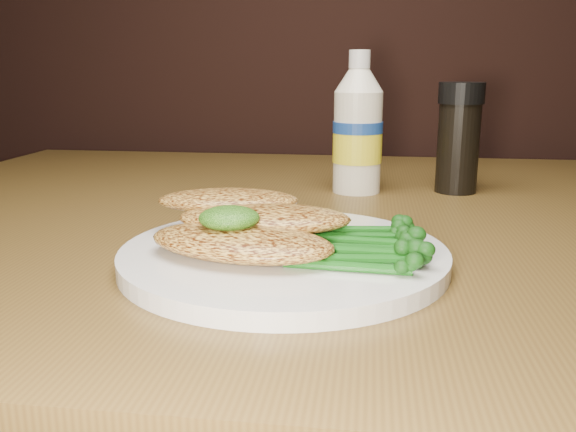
# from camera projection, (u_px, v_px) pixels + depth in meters

# --- Properties ---
(plate) EXTENTS (0.25, 0.25, 0.01)m
(plate) POSITION_uv_depth(u_px,v_px,m) (284.00, 256.00, 0.47)
(plate) COLOR white
(plate) RESTS_ON dining_table
(chicken_front) EXTENTS (0.15, 0.10, 0.02)m
(chicken_front) POSITION_uv_depth(u_px,v_px,m) (241.00, 242.00, 0.44)
(chicken_front) COLOR gold
(chicken_front) RESTS_ON plate
(chicken_mid) EXTENTS (0.14, 0.08, 0.02)m
(chicken_mid) POSITION_uv_depth(u_px,v_px,m) (264.00, 218.00, 0.47)
(chicken_mid) COLOR gold
(chicken_mid) RESTS_ON plate
(chicken_back) EXTENTS (0.12, 0.07, 0.02)m
(chicken_back) POSITION_uv_depth(u_px,v_px,m) (228.00, 200.00, 0.51)
(chicken_back) COLOR gold
(chicken_back) RESTS_ON plate
(pesto_front) EXTENTS (0.05, 0.05, 0.02)m
(pesto_front) POSITION_uv_depth(u_px,v_px,m) (229.00, 218.00, 0.44)
(pesto_front) COLOR black
(pesto_front) RESTS_ON chicken_front
(broccolini_bundle) EXTENTS (0.13, 0.11, 0.02)m
(broccolini_bundle) POSITION_uv_depth(u_px,v_px,m) (349.00, 241.00, 0.45)
(broccolini_bundle) COLOR #135512
(broccolini_bundle) RESTS_ON plate
(mayo_bottle) EXTENTS (0.08, 0.08, 0.17)m
(mayo_bottle) POSITION_uv_depth(u_px,v_px,m) (358.00, 123.00, 0.72)
(mayo_bottle) COLOR #F3EBCE
(mayo_bottle) RESTS_ON dining_table
(pepper_grinder) EXTENTS (0.07, 0.07, 0.13)m
(pepper_grinder) POSITION_uv_depth(u_px,v_px,m) (459.00, 138.00, 0.72)
(pepper_grinder) COLOR black
(pepper_grinder) RESTS_ON dining_table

